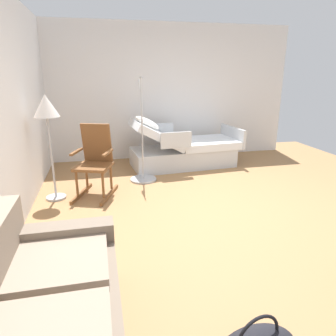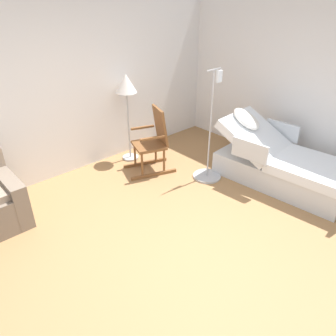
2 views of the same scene
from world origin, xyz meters
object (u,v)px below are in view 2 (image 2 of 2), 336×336
at_px(hospital_bed, 283,166).
at_px(iv_pole, 208,163).
at_px(rocking_chair, 153,141).
at_px(floor_lamp, 126,89).

xyz_separation_m(hospital_bed, iv_pole, (-0.69, 0.88, -0.06)).
bearing_deg(rocking_chair, hospital_bed, -55.00).
relative_size(rocking_chair, floor_lamp, 0.71).
bearing_deg(iv_pole, rocking_chair, 121.34).
relative_size(floor_lamp, iv_pole, 0.88).
bearing_deg(floor_lamp, hospital_bed, -61.67).
relative_size(hospital_bed, iv_pole, 1.27).
bearing_deg(rocking_chair, iv_pole, -58.66).
distance_m(hospital_bed, floor_lamp, 2.70).
xyz_separation_m(rocking_chair, iv_pole, (0.47, -0.77, -0.25)).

